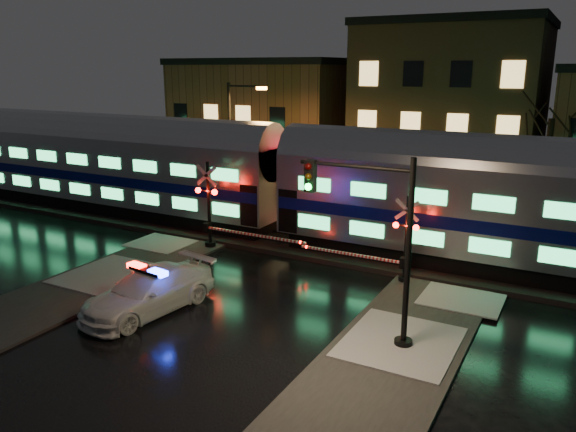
# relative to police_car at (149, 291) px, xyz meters

# --- Properties ---
(ground) EXTENTS (120.00, 120.00, 0.00)m
(ground) POSITION_rel_police_car_xyz_m (2.54, 4.83, -0.79)
(ground) COLOR black
(ground) RESTS_ON ground
(ballast) EXTENTS (90.00, 4.20, 0.24)m
(ballast) POSITION_rel_police_car_xyz_m (2.54, 9.83, -0.67)
(ballast) COLOR black
(ballast) RESTS_ON ground
(sidewalk_left) EXTENTS (4.00, 20.00, 0.12)m
(sidewalk_left) POSITION_rel_police_car_xyz_m (-3.96, -1.17, -0.73)
(sidewalk_left) COLOR #2D2D2D
(sidewalk_left) RESTS_ON ground
(sidewalk_right) EXTENTS (4.00, 20.00, 0.12)m
(sidewalk_right) POSITION_rel_police_car_xyz_m (9.04, -1.17, -0.73)
(sidewalk_right) COLOR #2D2D2D
(sidewalk_right) RESTS_ON ground
(building_left) EXTENTS (14.00, 10.00, 9.00)m
(building_left) POSITION_rel_police_car_xyz_m (-10.46, 26.83, 3.71)
(building_left) COLOR brown
(building_left) RESTS_ON ground
(building_mid) EXTENTS (12.00, 11.00, 11.50)m
(building_mid) POSITION_rel_police_car_xyz_m (4.54, 27.33, 4.96)
(building_mid) COLOR brown
(building_mid) RESTS_ON ground
(train) EXTENTS (51.00, 3.12, 5.92)m
(train) POSITION_rel_police_car_xyz_m (0.24, 9.82, 2.59)
(train) COLOR black
(train) RESTS_ON ballast
(police_car) EXTENTS (2.95, 5.67, 1.74)m
(police_car) POSITION_rel_police_car_xyz_m (0.00, 0.00, 0.00)
(police_car) COLOR white
(police_car) RESTS_ON ground
(crossing_signal_right) EXTENTS (5.31, 0.63, 3.76)m
(crossing_signal_right) POSITION_rel_police_car_xyz_m (7.13, 7.13, 0.75)
(crossing_signal_right) COLOR black
(crossing_signal_right) RESTS_ON ground
(crossing_signal_left) EXTENTS (6.20, 0.67, 4.39)m
(crossing_signal_left) POSITION_rel_police_car_xyz_m (-2.14, 7.14, 1.03)
(crossing_signal_left) COLOR black
(crossing_signal_left) RESTS_ON ground
(traffic_light) EXTENTS (4.02, 0.71, 6.22)m
(traffic_light) POSITION_rel_police_car_xyz_m (8.19, 1.66, 2.51)
(traffic_light) COLOR black
(traffic_light) RESTS_ON ground
(streetlight) EXTENTS (2.65, 0.28, 7.94)m
(streetlight) POSITION_rel_police_car_xyz_m (-5.38, 13.83, 3.78)
(streetlight) COLOR black
(streetlight) RESTS_ON ground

